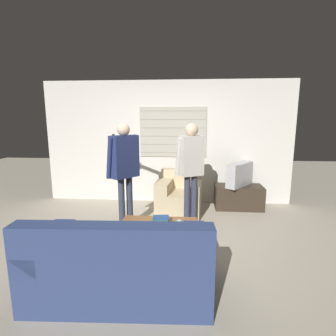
{
  "coord_description": "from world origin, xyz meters",
  "views": [
    {
      "loc": [
        0.45,
        -3.49,
        1.76
      ],
      "look_at": [
        0.13,
        0.58,
        1.0
      ],
      "focal_mm": 28.0,
      "sensor_mm": 36.0,
      "label": 1
    }
  ],
  "objects_px": {
    "tv": "(239,174)",
    "soda_can": "(179,225)",
    "person_left_standing": "(124,163)",
    "book_stack": "(161,220)",
    "couch_blue": "(120,266)",
    "person_right_standing": "(191,162)",
    "coffee_table": "(159,227)",
    "spare_remote": "(163,225)",
    "armchair_beige": "(180,196)"
  },
  "relations": [
    {
      "from": "tv",
      "to": "soda_can",
      "type": "bearing_deg",
      "value": 10.46
    },
    {
      "from": "person_left_standing",
      "to": "book_stack",
      "type": "xyz_separation_m",
      "value": [
        0.65,
        -0.77,
        -0.61
      ]
    },
    {
      "from": "couch_blue",
      "to": "person_right_standing",
      "type": "bearing_deg",
      "value": 66.29
    },
    {
      "from": "person_left_standing",
      "to": "coffee_table",
      "type": "bearing_deg",
      "value": -102.1
    },
    {
      "from": "coffee_table",
      "to": "person_left_standing",
      "type": "bearing_deg",
      "value": 128.59
    },
    {
      "from": "spare_remote",
      "to": "coffee_table",
      "type": "bearing_deg",
      "value": 96.39
    },
    {
      "from": "coffee_table",
      "to": "tv",
      "type": "bearing_deg",
      "value": 55.08
    },
    {
      "from": "coffee_table",
      "to": "spare_remote",
      "type": "xyz_separation_m",
      "value": [
        0.07,
        -0.06,
        0.06
      ]
    },
    {
      "from": "couch_blue",
      "to": "soda_can",
      "type": "xyz_separation_m",
      "value": [
        0.57,
        0.62,
        0.19
      ]
    },
    {
      "from": "couch_blue",
      "to": "person_right_standing",
      "type": "height_order",
      "value": "person_right_standing"
    },
    {
      "from": "person_left_standing",
      "to": "tv",
      "type": "bearing_deg",
      "value": -19.96
    },
    {
      "from": "coffee_table",
      "to": "tv",
      "type": "xyz_separation_m",
      "value": [
        1.38,
        1.98,
        0.3
      ]
    },
    {
      "from": "spare_remote",
      "to": "couch_blue",
      "type": "bearing_deg",
      "value": -159.16
    },
    {
      "from": "coffee_table",
      "to": "person_left_standing",
      "type": "xyz_separation_m",
      "value": [
        -0.63,
        0.79,
        0.69
      ]
    },
    {
      "from": "armchair_beige",
      "to": "coffee_table",
      "type": "height_order",
      "value": "armchair_beige"
    },
    {
      "from": "couch_blue",
      "to": "tv",
      "type": "xyz_separation_m",
      "value": [
        1.68,
        2.78,
        0.38
      ]
    },
    {
      "from": "book_stack",
      "to": "soda_can",
      "type": "xyz_separation_m",
      "value": [
        0.24,
        -0.2,
        0.02
      ]
    },
    {
      "from": "couch_blue",
      "to": "spare_remote",
      "type": "relative_size",
      "value": 14.79
    },
    {
      "from": "soda_can",
      "to": "book_stack",
      "type": "bearing_deg",
      "value": 141.09
    },
    {
      "from": "tv",
      "to": "soda_can",
      "type": "distance_m",
      "value": 2.43
    },
    {
      "from": "tv",
      "to": "soda_can",
      "type": "height_order",
      "value": "tv"
    },
    {
      "from": "armchair_beige",
      "to": "spare_remote",
      "type": "xyz_separation_m",
      "value": [
        -0.15,
        -1.71,
        0.12
      ]
    },
    {
      "from": "person_left_standing",
      "to": "couch_blue",
      "type": "bearing_deg",
      "value": -129.0
    },
    {
      "from": "couch_blue",
      "to": "person_left_standing",
      "type": "bearing_deg",
      "value": 98.92
    },
    {
      "from": "armchair_beige",
      "to": "soda_can",
      "type": "relative_size",
      "value": 7.33
    },
    {
      "from": "armchair_beige",
      "to": "person_left_standing",
      "type": "relative_size",
      "value": 0.54
    },
    {
      "from": "person_left_standing",
      "to": "spare_remote",
      "type": "distance_m",
      "value": 1.26
    },
    {
      "from": "person_right_standing",
      "to": "soda_can",
      "type": "height_order",
      "value": "person_right_standing"
    },
    {
      "from": "book_stack",
      "to": "soda_can",
      "type": "relative_size",
      "value": 1.79
    },
    {
      "from": "coffee_table",
      "to": "person_right_standing",
      "type": "xyz_separation_m",
      "value": [
        0.41,
        1.05,
        0.68
      ]
    },
    {
      "from": "tv",
      "to": "spare_remote",
      "type": "height_order",
      "value": "tv"
    },
    {
      "from": "book_stack",
      "to": "person_left_standing",
      "type": "bearing_deg",
      "value": 130.49
    },
    {
      "from": "coffee_table",
      "to": "person_right_standing",
      "type": "distance_m",
      "value": 1.32
    },
    {
      "from": "couch_blue",
      "to": "tv",
      "type": "height_order",
      "value": "tv"
    },
    {
      "from": "couch_blue",
      "to": "person_right_standing",
      "type": "xyz_separation_m",
      "value": [
        0.71,
        1.86,
        0.76
      ]
    },
    {
      "from": "couch_blue",
      "to": "book_stack",
      "type": "height_order",
      "value": "couch_blue"
    },
    {
      "from": "couch_blue",
      "to": "soda_can",
      "type": "height_order",
      "value": "couch_blue"
    },
    {
      "from": "tv",
      "to": "soda_can",
      "type": "xyz_separation_m",
      "value": [
        -1.11,
        -2.16,
        -0.19
      ]
    },
    {
      "from": "couch_blue",
      "to": "tv",
      "type": "distance_m",
      "value": 3.27
    },
    {
      "from": "person_left_standing",
      "to": "book_stack",
      "type": "distance_m",
      "value": 1.18
    },
    {
      "from": "tv",
      "to": "person_left_standing",
      "type": "height_order",
      "value": "person_left_standing"
    },
    {
      "from": "person_right_standing",
      "to": "spare_remote",
      "type": "bearing_deg",
      "value": -135.53
    },
    {
      "from": "armchair_beige",
      "to": "coffee_table",
      "type": "distance_m",
      "value": 1.67
    },
    {
      "from": "coffee_table",
      "to": "spare_remote",
      "type": "distance_m",
      "value": 0.1
    },
    {
      "from": "person_right_standing",
      "to": "soda_can",
      "type": "bearing_deg",
      "value": -124.82
    },
    {
      "from": "person_right_standing",
      "to": "book_stack",
      "type": "relative_size",
      "value": 7.54
    },
    {
      "from": "book_stack",
      "to": "spare_remote",
      "type": "height_order",
      "value": "book_stack"
    },
    {
      "from": "person_left_standing",
      "to": "person_right_standing",
      "type": "height_order",
      "value": "person_left_standing"
    },
    {
      "from": "person_left_standing",
      "to": "soda_can",
      "type": "xyz_separation_m",
      "value": [
        0.9,
        -0.96,
        -0.59
      ]
    },
    {
      "from": "book_stack",
      "to": "armchair_beige",
      "type": "bearing_deg",
      "value": 83.34
    }
  ]
}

